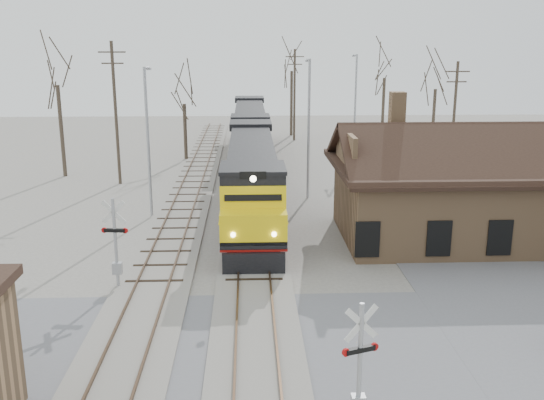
{
  "coord_description": "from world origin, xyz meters",
  "views": [
    {
      "loc": [
        -0.22,
        -19.61,
        10.52
      ],
      "look_at": [
        0.93,
        9.0,
        3.05
      ],
      "focal_mm": 40.0,
      "sensor_mm": 36.0,
      "label": 1
    }
  ],
  "objects": [
    {
      "name": "crossbuck_far",
      "position": [
        -6.01,
        5.58,
        1.92
      ],
      "size": [
        1.17,
        0.31,
        4.09
      ],
      "rotation": [
        0.0,
        0.0,
        3.03
      ],
      "color": "#A5A8AD",
      "rests_on": "ground"
    },
    {
      "name": "road",
      "position": [
        0.0,
        0.0,
        0.01
      ],
      "size": [
        60.0,
        9.0,
        0.03
      ],
      "primitive_type": "cube",
      "color": "slate",
      "rests_on": "ground"
    },
    {
      "name": "utility_pole_a",
      "position": [
        -10.05,
        26.13,
        5.54
      ],
      "size": [
        2.0,
        0.24,
        10.63
      ],
      "color": "#382D23",
      "rests_on": "ground"
    },
    {
      "name": "tree_a",
      "position": [
        -15.05,
        29.03,
        8.47
      ],
      "size": [
        4.85,
        4.85,
        11.89
      ],
      "color": "#382D23",
      "rests_on": "ground"
    },
    {
      "name": "tree_e",
      "position": [
        18.17,
        39.65,
        7.07
      ],
      "size": [
        4.06,
        4.06,
        9.94
      ],
      "color": "#382D23",
      "rests_on": "ground"
    },
    {
      "name": "streetlight_c",
      "position": [
        9.53,
        35.32,
        5.29
      ],
      "size": [
        0.25,
        2.04,
        9.49
      ],
      "color": "#A5A8AD",
      "rests_on": "ground"
    },
    {
      "name": "tree_d",
      "position": [
        13.93,
        43.39,
        8.09
      ],
      "size": [
        4.64,
        4.64,
        11.36
      ],
      "color": "#382D23",
      "rests_on": "ground"
    },
    {
      "name": "tree_b",
      "position": [
        -5.91,
        35.56,
        5.96
      ],
      "size": [
        3.43,
        3.43,
        8.39
      ],
      "color": "#382D23",
      "rests_on": "ground"
    },
    {
      "name": "track_siding",
      "position": [
        -4.5,
        15.0,
        0.07
      ],
      "size": [
        3.4,
        90.0,
        0.24
      ],
      "color": "#9A958B",
      "rests_on": "ground"
    },
    {
      "name": "tree_c",
      "position": [
        4.84,
        50.44,
        8.56
      ],
      "size": [
        4.9,
        4.9,
        12.01
      ],
      "color": "#382D23",
      "rests_on": "ground"
    },
    {
      "name": "utility_pole_c",
      "position": [
        16.42,
        28.64,
        4.75
      ],
      "size": [
        2.0,
        0.24,
        9.07
      ],
      "color": "#382D23",
      "rests_on": "ground"
    },
    {
      "name": "utility_pole_b",
      "position": [
        4.9,
        46.72,
        5.13
      ],
      "size": [
        2.0,
        0.24,
        9.82
      ],
      "color": "#382D23",
      "rests_on": "ground"
    },
    {
      "name": "streetlight_a",
      "position": [
        -6.24,
        17.0,
        5.1
      ],
      "size": [
        0.25,
        2.04,
        9.13
      ],
      "color": "#A5A8AD",
      "rests_on": "ground"
    },
    {
      "name": "crossbuck_near",
      "position": [
        2.75,
        -4.97,
        1.82
      ],
      "size": [
        1.06,
        0.44,
        3.86
      ],
      "rotation": [
        0.0,
        0.0,
        0.34
      ],
      "color": "#A5A8AD",
      "rests_on": "ground"
    },
    {
      "name": "track_main",
      "position": [
        0.0,
        15.0,
        0.07
      ],
      "size": [
        3.4,
        90.0,
        0.24
      ],
      "color": "#9A958B",
      "rests_on": "ground"
    },
    {
      "name": "streetlight_b",
      "position": [
        3.92,
        21.35,
        5.28
      ],
      "size": [
        0.25,
        2.04,
        9.48
      ],
      "color": "#A5A8AD",
      "rests_on": "ground"
    },
    {
      "name": "ground",
      "position": [
        0.0,
        0.0,
        0.0
      ],
      "size": [
        140.0,
        140.0,
        0.0
      ],
      "primitive_type": "plane",
      "color": "#9A958B",
      "rests_on": "ground"
    },
    {
      "name": "locomotive_lead",
      "position": [
        0.0,
        16.65,
        2.46
      ],
      "size": [
        3.15,
        21.11,
        4.69
      ],
      "color": "black",
      "rests_on": "ground"
    },
    {
      "name": "depot",
      "position": [
        11.99,
        12.0,
        2.41
      ],
      "size": [
        15.2,
        9.31,
        7.9
      ],
      "color": "#9E7751",
      "rests_on": "ground"
    },
    {
      "name": "locomotive_trailing",
      "position": [
        0.0,
        38.03,
        2.46
      ],
      "size": [
        3.15,
        21.11,
        4.44
      ],
      "color": "black",
      "rests_on": "ground"
    }
  ]
}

